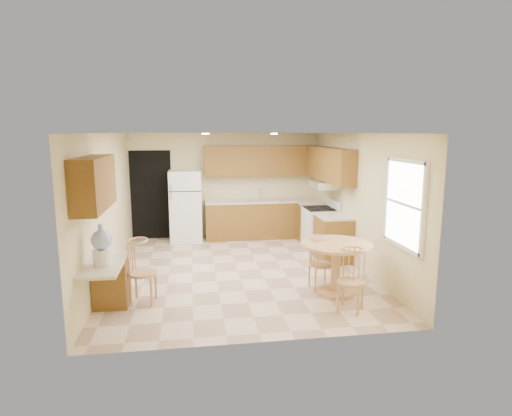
{
  "coord_description": "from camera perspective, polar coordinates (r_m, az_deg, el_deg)",
  "views": [
    {
      "loc": [
        -0.79,
        -7.52,
        2.52
      ],
      "look_at": [
        0.39,
        0.3,
        1.11
      ],
      "focal_mm": 30.0,
      "sensor_mm": 36.0,
      "label": 1
    }
  ],
  "objects": [
    {
      "name": "doorway",
      "position": [
        10.4,
        -13.79,
        1.68
      ],
      "size": [
        0.9,
        0.02,
        2.1
      ],
      "primitive_type": "cube",
      "color": "black",
      "rests_on": "floor"
    },
    {
      "name": "can_light_a",
      "position": [
        8.72,
        -6.77,
        9.8
      ],
      "size": [
        0.14,
        0.14,
        0.02
      ],
      "primitive_type": "cylinder",
      "color": "white",
      "rests_on": "ceiling"
    },
    {
      "name": "window",
      "position": [
        6.5,
        19.22,
        0.51
      ],
      "size": [
        0.06,
        1.12,
        1.3
      ],
      "color": "white",
      "rests_on": "wall_right"
    },
    {
      "name": "counter_right_b",
      "position": [
        8.54,
        10.32,
        -1.08
      ],
      "size": [
        0.63,
        0.8,
        0.04
      ],
      "primitive_type": "cube",
      "color": "beige",
      "rests_on": "base_cab_right_b"
    },
    {
      "name": "upper_cab_left",
      "position": [
        6.09,
        -20.81,
        3.13
      ],
      "size": [
        0.33,
        1.4,
        0.7
      ],
      "primitive_type": "cube",
      "color": "brown",
      "rests_on": "wall_left"
    },
    {
      "name": "base_cab_back",
      "position": [
        10.32,
        0.89,
        -1.56
      ],
      "size": [
        2.75,
        0.6,
        0.87
      ],
      "primitive_type": "cube",
      "color": "brown",
      "rests_on": "floor"
    },
    {
      "name": "stove",
      "position": [
        9.34,
        8.56,
        -2.7
      ],
      "size": [
        0.65,
        0.76,
        1.09
      ],
      "color": "white",
      "rests_on": "floor"
    },
    {
      "name": "water_crock",
      "position": [
        6.05,
        -19.88,
        -4.87
      ],
      "size": [
        0.27,
        0.27,
        0.56
      ],
      "color": "white",
      "rests_on": "desk_top"
    },
    {
      "name": "upper_cab_right",
      "position": [
        9.21,
        9.68,
        5.79
      ],
      "size": [
        0.33,
        2.42,
        0.7
      ],
      "primitive_type": "cube",
      "color": "brown",
      "rests_on": "wall_right"
    },
    {
      "name": "chair_table_a",
      "position": [
        6.93,
        8.83,
        -6.74
      ],
      "size": [
        0.38,
        0.49,
        0.86
      ],
      "rotation": [
        0.0,
        0.0,
        -1.48
      ],
      "color": "tan",
      "rests_on": "floor"
    },
    {
      "name": "dining_table",
      "position": [
        6.83,
        10.61,
        -6.94
      ],
      "size": [
        1.11,
        1.11,
        0.82
      ],
      "rotation": [
        0.0,
        0.0,
        0.24
      ],
      "color": "tan",
      "rests_on": "floor"
    },
    {
      "name": "counter_back",
      "position": [
        10.24,
        0.89,
        0.93
      ],
      "size": [
        2.75,
        0.63,
        0.04
      ],
      "primitive_type": "cube",
      "color": "beige",
      "rests_on": "base_cab_back"
    },
    {
      "name": "floor",
      "position": [
        7.97,
        -2.46,
        -8.35
      ],
      "size": [
        5.5,
        5.5,
        0.0
      ],
      "primitive_type": "plane",
      "color": "beige",
      "rests_on": "ground"
    },
    {
      "name": "chair_desk",
      "position": [
        6.51,
        -15.0,
        -7.59
      ],
      "size": [
        0.42,
        0.54,
        0.95
      ],
      "rotation": [
        0.0,
        0.0,
        -1.71
      ],
      "color": "tan",
      "rests_on": "floor"
    },
    {
      "name": "range_hood",
      "position": [
        9.2,
        9.16,
        3.1
      ],
      "size": [
        0.5,
        0.76,
        0.14
      ],
      "primitive_type": "cube",
      "color": "silver",
      "rests_on": "upper_cab_right"
    },
    {
      "name": "desk_top",
      "position": [
        6.2,
        -19.59,
        -7.1
      ],
      "size": [
        0.5,
        1.2,
        0.04
      ],
      "primitive_type": "cube",
      "color": "beige",
      "rests_on": "desk_pedestal"
    },
    {
      "name": "base_cab_right_a",
      "position": [
        9.99,
        7.55,
        -2.04
      ],
      "size": [
        0.6,
        0.59,
        0.87
      ],
      "primitive_type": "cube",
      "color": "brown",
      "rests_on": "floor"
    },
    {
      "name": "wall_right",
      "position": [
        8.21,
        13.28,
        0.93
      ],
      "size": [
        0.02,
        5.5,
        2.5
      ],
      "primitive_type": "cube",
      "color": "#CDB88A",
      "rests_on": "floor"
    },
    {
      "name": "upper_cab_back",
      "position": [
        10.26,
        0.78,
        6.35
      ],
      "size": [
        2.75,
        0.33,
        0.7
      ],
      "primitive_type": "cube",
      "color": "brown",
      "rests_on": "wall_back"
    },
    {
      "name": "base_cab_right_b",
      "position": [
        8.63,
        10.23,
        -4.04
      ],
      "size": [
        0.6,
        0.8,
        0.87
      ],
      "primitive_type": "cube",
      "color": "brown",
      "rests_on": "floor"
    },
    {
      "name": "counter_right_a",
      "position": [
        9.9,
        7.61,
        0.53
      ],
      "size": [
        0.63,
        0.59,
        0.04
      ],
      "primitive_type": "cube",
      "color": "beige",
      "rests_on": "base_cab_right_a"
    },
    {
      "name": "ceiling",
      "position": [
        7.56,
        -2.61,
        9.94
      ],
      "size": [
        4.5,
        5.5,
        0.02
      ],
      "primitive_type": "cube",
      "color": "white",
      "rests_on": "wall_back"
    },
    {
      "name": "chair_table_b",
      "position": [
        6.17,
        12.87,
        -8.81
      ],
      "size": [
        0.4,
        0.47,
        0.9
      ],
      "rotation": [
        0.0,
        0.0,
        2.54
      ],
      "color": "tan",
      "rests_on": "floor"
    },
    {
      "name": "wall_front",
      "position": [
        5.0,
        0.83,
        -4.63
      ],
      "size": [
        4.5,
        0.02,
        2.5
      ],
      "primitive_type": "cube",
      "color": "#CDB88A",
      "rests_on": "floor"
    },
    {
      "name": "sink",
      "position": [
        10.23,
        0.76,
        1.05
      ],
      "size": [
        0.78,
        0.44,
        0.01
      ],
      "primitive_type": "cube",
      "color": "silver",
      "rests_on": "counter_back"
    },
    {
      "name": "wall_back",
      "position": [
        10.38,
        -4.15,
        3.04
      ],
      "size": [
        4.5,
        0.02,
        2.5
      ],
      "primitive_type": "cube",
      "color": "#CDB88A",
      "rests_on": "floor"
    },
    {
      "name": "refrigerator",
      "position": [
        10.06,
        -9.37,
        0.26
      ],
      "size": [
        0.73,
        0.71,
        1.65
      ],
      "color": "white",
      "rests_on": "floor"
    },
    {
      "name": "can_light_b",
      "position": [
        8.88,
        2.43,
        9.86
      ],
      "size": [
        0.14,
        0.14,
        0.02
      ],
      "primitive_type": "cylinder",
      "color": "white",
      "rests_on": "ceiling"
    },
    {
      "name": "wall_left",
      "position": [
        7.76,
        -19.29,
        0.11
      ],
      "size": [
        0.02,
        5.5,
        2.5
      ],
      "primitive_type": "cube",
      "color": "#CDB88A",
      "rests_on": "floor"
    },
    {
      "name": "desk_pedestal",
      "position": [
        6.67,
        -18.78,
        -9.35
      ],
      "size": [
        0.48,
        0.42,
        0.72
      ],
      "primitive_type": "cube",
      "color": "brown",
      "rests_on": "floor"
    }
  ]
}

